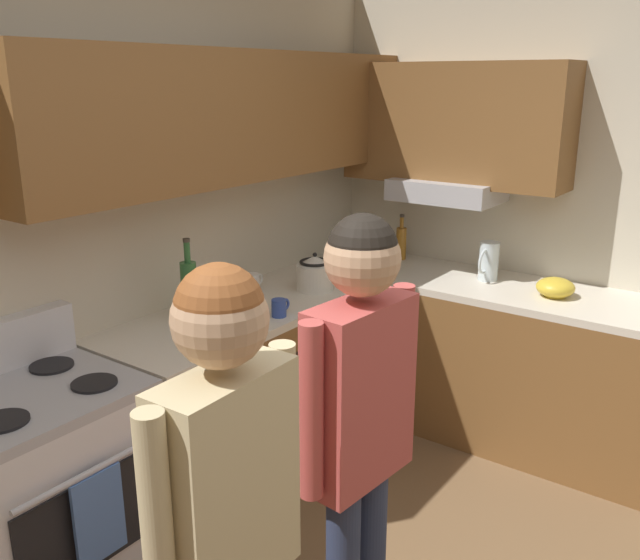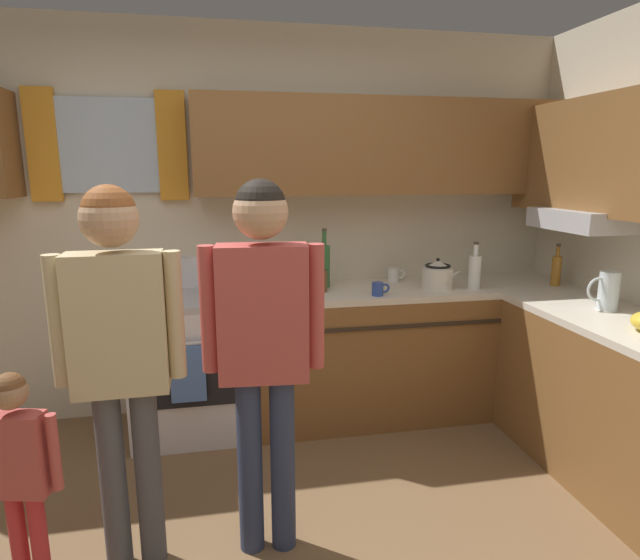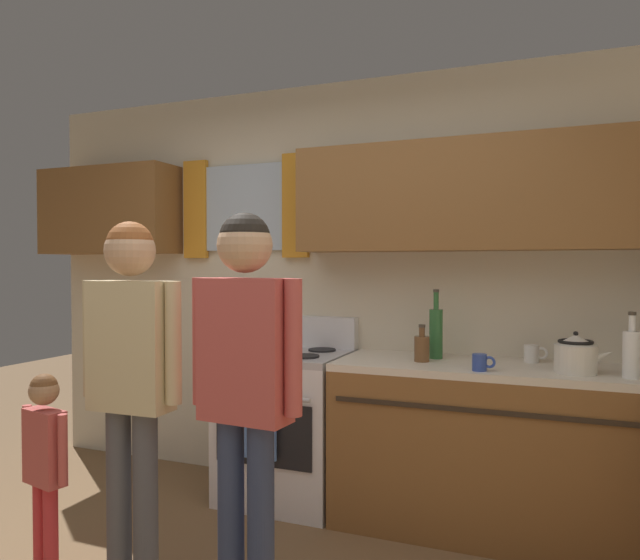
{
  "view_description": "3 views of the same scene",
  "coord_description": "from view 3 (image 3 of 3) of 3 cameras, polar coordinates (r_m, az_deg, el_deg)",
  "views": [
    {
      "loc": [
        -1.48,
        -0.64,
        2.0
      ],
      "look_at": [
        0.39,
        0.73,
        1.31
      ],
      "focal_mm": 37.92,
      "sensor_mm": 36.0,
      "label": 1
    },
    {
      "loc": [
        -0.08,
        -1.72,
        1.67
      ],
      "look_at": [
        0.41,
        0.82,
        1.12
      ],
      "focal_mm": 29.14,
      "sensor_mm": 36.0,
      "label": 2
    },
    {
      "loc": [
        1.23,
        -1.72,
        1.43
      ],
      "look_at": [
        0.19,
        0.87,
        1.36
      ],
      "focal_mm": 33.18,
      "sensor_mm": 36.0,
      "label": 3
    }
  ],
  "objects": [
    {
      "name": "kitchen_counter_run",
      "position": [
        3.0,
        27.4,
        -17.8
      ],
      "size": [
        2.22,
        2.14,
        0.9
      ],
      "color": "brown",
      "rests_on": "ground"
    },
    {
      "name": "bottle_squat_brown",
      "position": [
        3.32,
        9.8,
        -6.45
      ],
      "size": [
        0.08,
        0.08,
        0.21
      ],
      "color": "brown",
      "rests_on": "kitchen_counter_run"
    },
    {
      "name": "bottle_wine_green",
      "position": [
        3.43,
        11.12,
        -4.94
      ],
      "size": [
        0.08,
        0.08,
        0.39
      ],
      "color": "#2D6633",
      "rests_on": "kitchen_counter_run"
    },
    {
      "name": "adult_in_plaid",
      "position": [
        2.4,
        -7.23,
        -8.13
      ],
      "size": [
        0.51,
        0.22,
        1.64
      ],
      "color": "#2D3856",
      "rests_on": "ground"
    },
    {
      "name": "back_wall_unit",
      "position": [
        3.72,
        3.69,
        2.45
      ],
      "size": [
        4.6,
        0.42,
        2.6
      ],
      "color": "beige",
      "rests_on": "ground"
    },
    {
      "name": "adult_holding_child",
      "position": [
        2.72,
        -17.77,
        -7.3
      ],
      "size": [
        0.5,
        0.22,
        1.62
      ],
      "color": "#4C4C51",
      "rests_on": "ground"
    },
    {
      "name": "bottle_milk_white",
      "position": [
        3.15,
        27.86,
        -6.23
      ],
      "size": [
        0.08,
        0.08,
        0.31
      ],
      "color": "white",
      "rests_on": "kitchen_counter_run"
    },
    {
      "name": "small_child",
      "position": [
        2.97,
        -25.02,
        -14.98
      ],
      "size": [
        0.32,
        0.14,
        0.95
      ],
      "color": "red",
      "rests_on": "ground"
    },
    {
      "name": "stovetop_kettle",
      "position": [
        3.19,
        23.46,
        -6.55
      ],
      "size": [
        0.27,
        0.2,
        0.21
      ],
      "color": "silver",
      "rests_on": "kitchen_counter_run"
    },
    {
      "name": "mug_ceramic_white",
      "position": [
        3.45,
        19.81,
        -6.69
      ],
      "size": [
        0.13,
        0.08,
        0.09
      ],
      "color": "white",
      "rests_on": "kitchen_counter_run"
    },
    {
      "name": "mug_cobalt_blue",
      "position": [
        3.1,
        15.22,
        -7.68
      ],
      "size": [
        0.11,
        0.07,
        0.08
      ],
      "color": "#2D479E",
      "rests_on": "kitchen_counter_run"
    },
    {
      "name": "stove_oven",
      "position": [
        3.73,
        -3.21,
        -13.55
      ],
      "size": [
        0.72,
        0.67,
        1.1
      ],
      "color": "silver",
      "rests_on": "ground"
    }
  ]
}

